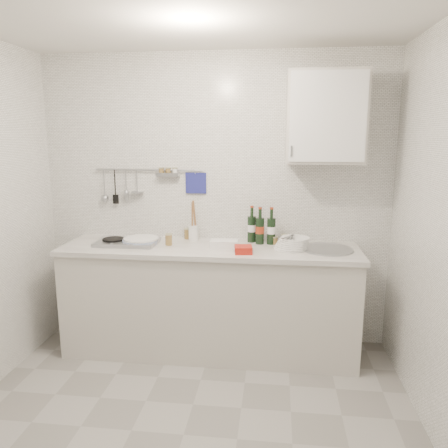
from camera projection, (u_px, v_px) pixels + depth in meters
The scene contains 15 objects.
floor at pixel (184, 435), 2.70m from camera, with size 3.00×3.00×0.00m, color slate.
back_wall at pixel (214, 201), 3.81m from camera, with size 3.00×0.02×2.50m, color silver.
counter at pixel (211, 302), 3.68m from camera, with size 2.44×0.64×0.96m.
wall_rail at pixel (146, 181), 3.81m from camera, with size 0.98×0.09×0.34m.
wall_cabinet at pixel (325, 118), 3.39m from camera, with size 0.60×0.38×0.70m.
plate_stack_hob at pixel (140, 241), 3.65m from camera, with size 0.32×0.31×0.05m.
plate_stack_sink at pixel (292, 243), 3.50m from camera, with size 0.29×0.27×0.10m.
wine_bottles at pixel (261, 225), 3.66m from camera, with size 0.24×0.13×0.31m.
butter_dish at pixel (224, 244), 3.52m from camera, with size 0.22×0.11×0.07m, color white.
strawberry_punnet at pixel (243, 250), 3.38m from camera, with size 0.13×0.13×0.06m, color red.
utensil_crock at pixel (193, 231), 3.79m from camera, with size 0.09×0.09×0.35m.
jar_a at pixel (188, 233), 3.84m from camera, with size 0.07×0.07×0.09m.
jar_b at pixel (285, 239), 3.69m from camera, with size 0.07×0.07×0.07m.
jar_c at pixel (274, 240), 3.65m from camera, with size 0.06×0.06×0.07m.
jar_d at pixel (169, 239), 3.62m from camera, with size 0.06×0.06×0.10m.
Camera 1 is at (0.53, -2.33, 1.82)m, focal length 35.00 mm.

